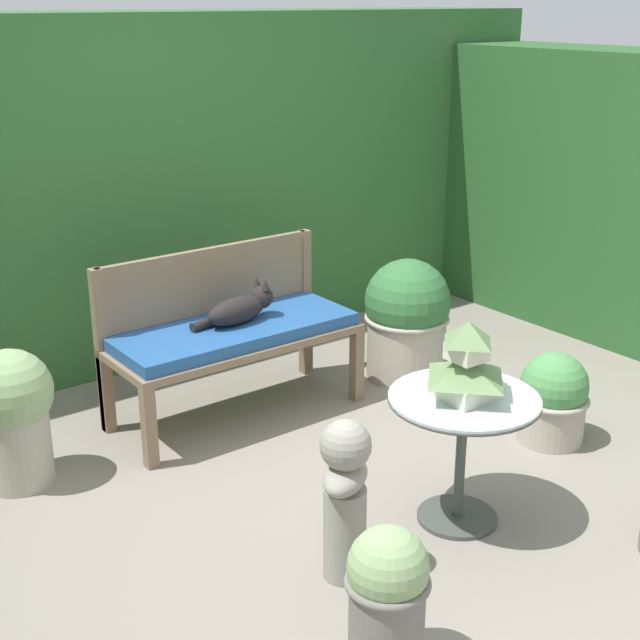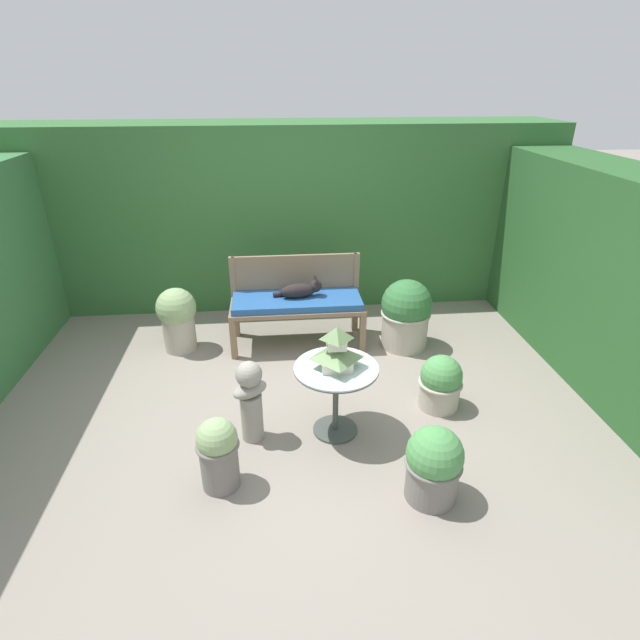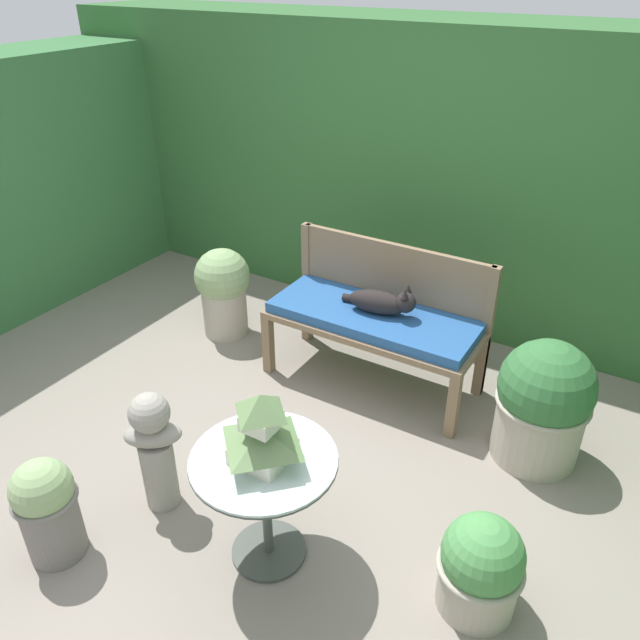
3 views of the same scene
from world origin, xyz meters
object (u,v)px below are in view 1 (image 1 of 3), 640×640
potted_plant_bench_right (407,319)px  potted_plant_bench_left (387,596)px  potted_plant_path_edge (553,399)px  patio_table (463,424)px  garden_bench (235,338)px  garden_bust (345,493)px  pagoda_birdhouse (466,365)px  cat (241,308)px  potted_plant_table_far (12,413)px

potted_plant_bench_right → potted_plant_bench_left: potted_plant_bench_right is taller
potted_plant_path_edge → patio_table: bearing=-165.1°
potted_plant_bench_right → potted_plant_bench_left: bearing=-133.6°
garden_bench → potted_plant_bench_left: potted_plant_bench_left is taller
garden_bust → potted_plant_path_edge: garden_bust is taller
patio_table → garden_bust: bearing=-178.4°
garden_bench → potted_plant_bench_right: size_ratio=1.86×
garden_bench → potted_plant_bench_left: size_ratio=2.50×
pagoda_birdhouse → cat: bearing=96.4°
cat → potted_plant_path_edge: 1.67m
pagoda_birdhouse → garden_bust: bearing=-178.4°
potted_plant_bench_right → potted_plant_path_edge: size_ratio=1.51×
garden_bench → cat: bearing=14.7°
potted_plant_bench_right → potted_plant_path_edge: 1.08m
patio_table → pagoda_birdhouse: size_ratio=1.92×
potted_plant_table_far → potted_plant_path_edge: potted_plant_table_far is taller
potted_plant_table_far → potted_plant_bench_left: bearing=-73.9°
potted_plant_bench_left → potted_plant_path_edge: 1.91m
cat → pagoda_birdhouse: size_ratio=1.48×
garden_bench → potted_plant_table_far: size_ratio=2.03×
potted_plant_bench_left → garden_bust: bearing=67.0°
patio_table → cat: bearing=96.4°
potted_plant_bench_right → patio_table: bearing=-123.8°
potted_plant_bench_left → potted_plant_bench_right: bearing=46.4°
pagoda_birdhouse → garden_bust: size_ratio=0.50×
garden_bench → cat: (0.05, 0.01, 0.15)m
cat → potted_plant_path_edge: (1.07, -1.23, -0.37)m
garden_bench → potted_plant_bench_right: 1.11m
patio_table → potted_plant_bench_left: patio_table is taller
garden_bust → patio_table: bearing=-33.2°
potted_plant_table_far → pagoda_birdhouse: bearing=-46.0°
cat → pagoda_birdhouse: (0.17, -1.47, 0.13)m
cat → potted_plant_bench_left: (-0.68, -1.97, -0.32)m
patio_table → pagoda_birdhouse: 0.27m
potted_plant_bench_right → cat: bearing=171.1°
garden_bench → pagoda_birdhouse: bearing=-81.6°
cat → potted_plant_bench_left: bearing=-117.0°
cat → potted_plant_bench_right: size_ratio=0.69×
garden_bench → potted_plant_table_far: 1.20m
potted_plant_bench_left → potted_plant_path_edge: size_ratio=1.12×
garden_bench → garden_bust: (-0.43, -1.48, -0.08)m
garden_bench → potted_plant_bench_right: potted_plant_bench_right is taller
patio_table → potted_plant_table_far: bearing=134.0°
potted_plant_table_far → cat: bearing=0.5°
potted_plant_bench_right → potted_plant_bench_left: 2.50m
patio_table → potted_plant_table_far: 2.03m
cat → potted_plant_bench_right: (1.04, -0.16, -0.24)m
cat → garden_bust: size_ratio=0.73×
garden_bench → garden_bust: size_ratio=1.99×
garden_bench → potted_plant_bench_left: 2.06m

